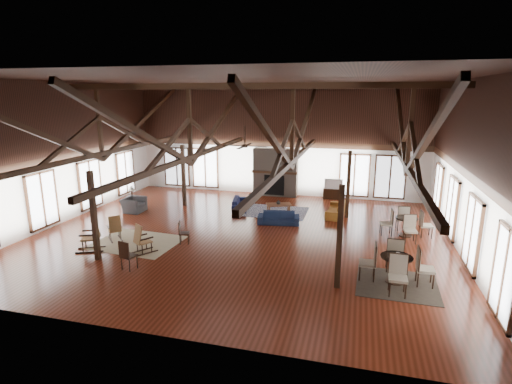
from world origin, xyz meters
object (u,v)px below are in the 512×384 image
(sofa_navy_front, at_px, (279,218))
(tv_console, at_px, (334,194))
(sofa_navy_left, at_px, (240,203))
(cafe_table_near, at_px, (396,264))
(coffee_table, at_px, (279,205))
(armchair, at_px, (134,205))
(sofa_orange, at_px, (336,209))
(cafe_table_far, at_px, (406,223))

(sofa_navy_front, xyz_separation_m, tv_console, (2.01, 4.94, 0.02))
(sofa_navy_left, bearing_deg, cafe_table_near, -145.21)
(sofa_navy_left, bearing_deg, coffee_table, -109.19)
(armchair, distance_m, tv_console, 10.29)
(cafe_table_near, bearing_deg, sofa_navy_front, 134.51)
(sofa_navy_front, bearing_deg, sofa_orange, 30.17)
(sofa_navy_front, xyz_separation_m, sofa_orange, (2.33, 1.89, 0.03))
(sofa_orange, bearing_deg, armchair, -75.69)
(cafe_table_far, xyz_separation_m, tv_console, (-3.16, 5.15, -0.25))
(sofa_orange, relative_size, coffee_table, 1.57)
(sofa_navy_front, height_order, coffee_table, sofa_navy_front)
(coffee_table, height_order, tv_console, tv_console)
(armchair, xyz_separation_m, cafe_table_near, (11.52, -4.60, 0.23))
(sofa_navy_left, height_order, armchair, armchair)
(sofa_navy_left, relative_size, tv_console, 1.63)
(cafe_table_near, bearing_deg, sofa_orange, 108.37)
(coffee_table, distance_m, armchair, 6.90)
(cafe_table_near, height_order, cafe_table_far, cafe_table_near)
(tv_console, bearing_deg, sofa_orange, -83.93)
(sofa_navy_front, bearing_deg, cafe_table_far, -11.20)
(sofa_navy_front, height_order, sofa_orange, sofa_orange)
(sofa_navy_front, bearing_deg, coffee_table, 92.70)
(cafe_table_near, bearing_deg, coffee_table, 128.06)
(sofa_orange, distance_m, tv_console, 3.07)
(coffee_table, xyz_separation_m, cafe_table_far, (5.49, -1.79, 0.14))
(coffee_table, bearing_deg, sofa_orange, -13.47)
(sofa_navy_front, height_order, armchair, armchair)
(sofa_orange, xyz_separation_m, coffee_table, (-2.65, -0.32, 0.09))
(coffee_table, relative_size, cafe_table_near, 0.59)
(sofa_orange, height_order, cafe_table_near, cafe_table_near)
(sofa_navy_left, height_order, tv_console, tv_console)
(armchair, height_order, cafe_table_near, cafe_table_near)
(sofa_navy_left, xyz_separation_m, armchair, (-4.78, -1.77, 0.07))
(tv_console, bearing_deg, sofa_navy_left, -143.99)
(sofa_navy_left, relative_size, cafe_table_near, 0.83)
(armchair, height_order, tv_console, armchair)
(coffee_table, height_order, cafe_table_far, cafe_table_far)
(cafe_table_far, height_order, tv_console, cafe_table_far)
(tv_console, bearing_deg, cafe_table_far, -58.51)
(armchair, relative_size, cafe_table_near, 0.48)
(coffee_table, bearing_deg, cafe_table_near, -72.20)
(sofa_navy_left, distance_m, cafe_table_far, 7.72)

